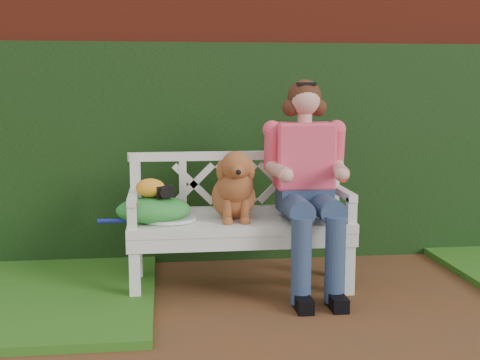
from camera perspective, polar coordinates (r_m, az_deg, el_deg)
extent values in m
plane|color=#5C3118|center=(3.75, 9.76, -13.27)|extent=(60.00, 60.00, 0.00)
cube|color=maroon|center=(5.34, 4.20, 5.41)|extent=(10.00, 0.30, 2.20)
cube|color=#1D3713|center=(5.14, 4.64, 2.50)|extent=(10.00, 0.18, 1.70)
cube|color=black|center=(4.25, -6.75, -1.00)|extent=(0.13, 0.11, 0.08)
ellipsoid|color=orange|center=(4.26, -7.98, -0.69)|extent=(0.23, 0.20, 0.12)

